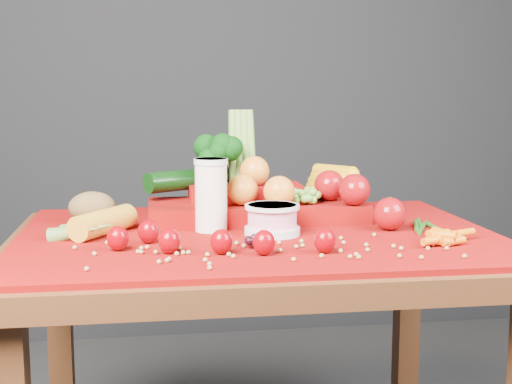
{
  "coord_description": "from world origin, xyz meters",
  "views": [
    {
      "loc": [
        -0.23,
        -1.54,
        1.08
      ],
      "look_at": [
        0.0,
        0.02,
        0.85
      ],
      "focal_mm": 50.0,
      "sensor_mm": 36.0,
      "label": 1
    }
  ],
  "objects": [
    {
      "name": "red_cloth",
      "position": [
        0.0,
        0.0,
        0.76
      ],
      "size": [
        1.05,
        0.75,
        0.01
      ],
      "primitive_type": "cube",
      "color": "#7A0406",
      "rests_on": "table"
    },
    {
      "name": "table",
      "position": [
        0.0,
        0.0,
        0.66
      ],
      "size": [
        1.1,
        0.8,
        0.75
      ],
      "color": "#3E210E",
      "rests_on": "ground"
    },
    {
      "name": "produce_mound",
      "position": [
        0.04,
        0.15,
        0.82
      ],
      "size": [
        0.59,
        0.38,
        0.27
      ],
      "color": "#7A0406",
      "rests_on": "red_cloth"
    },
    {
      "name": "dark_grape_cluster",
      "position": [
        -0.04,
        -0.15,
        0.78
      ],
      "size": [
        0.06,
        0.05,
        0.03
      ],
      "primitive_type": null,
      "color": "black",
      "rests_on": "red_cloth"
    },
    {
      "name": "green_bean_pile",
      "position": [
        0.39,
        -0.01,
        0.77
      ],
      "size": [
        0.14,
        0.12,
        0.01
      ],
      "primitive_type": null,
      "color": "#1C4F12",
      "rests_on": "red_cloth"
    },
    {
      "name": "corn_ear",
      "position": [
        -0.37,
        -0.01,
        0.78
      ],
      "size": [
        0.25,
        0.27,
        0.06
      ],
      "rotation": [
        0.0,
        0.0,
        1.0
      ],
      "color": "gold",
      "rests_on": "red_cloth"
    },
    {
      "name": "soybean_scatter",
      "position": [
        0.0,
        -0.2,
        0.77
      ],
      "size": [
        0.84,
        0.24,
        0.01
      ],
      "primitive_type": null,
      "color": "#9D8344",
      "rests_on": "red_cloth"
    },
    {
      "name": "potato",
      "position": [
        -0.37,
        0.16,
        0.8
      ],
      "size": [
        0.11,
        0.08,
        0.08
      ],
      "primitive_type": "ellipsoid",
      "color": "brown",
      "rests_on": "red_cloth"
    },
    {
      "name": "strawberry_scatter",
      "position": [
        -0.13,
        -0.17,
        0.79
      ],
      "size": [
        0.44,
        0.18,
        0.05
      ],
      "color": "#7F000B",
      "rests_on": "red_cloth"
    },
    {
      "name": "baby_carrot_pile",
      "position": [
        0.37,
        -0.19,
        0.78
      ],
      "size": [
        0.17,
        0.17,
        0.03
      ],
      "primitive_type": null,
      "color": "#D36007",
      "rests_on": "red_cloth"
    },
    {
      "name": "milk_glass",
      "position": [
        -0.1,
        0.03,
        0.85
      ],
      "size": [
        0.08,
        0.08,
        0.16
      ],
      "rotation": [
        0.0,
        0.0,
        0.01
      ],
      "color": "silver",
      "rests_on": "red_cloth"
    },
    {
      "name": "yogurt_bowl",
      "position": [
        0.03,
        -0.03,
        0.8
      ],
      "size": [
        0.12,
        0.12,
        0.07
      ],
      "rotation": [
        0.0,
        0.0,
        -0.03
      ],
      "color": "silver",
      "rests_on": "red_cloth"
    }
  ]
}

